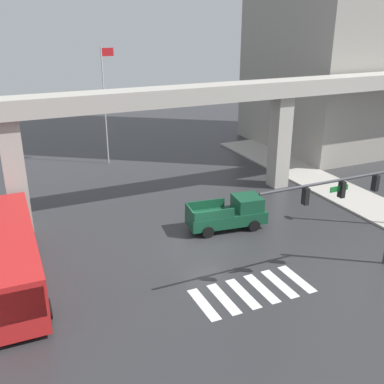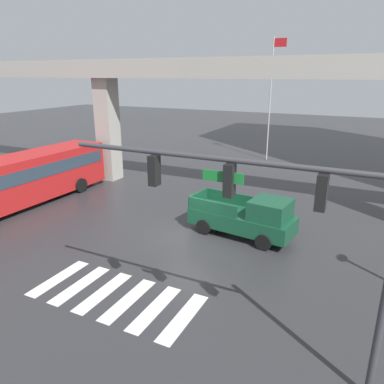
% 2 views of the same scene
% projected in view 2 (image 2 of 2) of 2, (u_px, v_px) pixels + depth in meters
% --- Properties ---
extents(ground_plane, '(120.00, 120.00, 0.00)m').
position_uv_depth(ground_plane, '(186.00, 237.00, 17.88)').
color(ground_plane, '#2D2D30').
extents(crosswalk_stripes, '(6.05, 2.80, 0.01)m').
position_uv_depth(crosswalk_stripes, '(116.00, 296.00, 13.15)').
color(crosswalk_stripes, silver).
rests_on(crosswalk_stripes, ground).
extents(elevated_overpass, '(55.37, 2.08, 8.53)m').
position_uv_depth(elevated_overpass, '(239.00, 79.00, 21.47)').
color(elevated_overpass, '#ADA89E').
rests_on(elevated_overpass, ground).
extents(pickup_truck, '(5.30, 2.56, 2.08)m').
position_uv_depth(pickup_truck, '(247.00, 217.00, 17.71)').
color(pickup_truck, '#14472D').
rests_on(pickup_truck, ground).
extents(city_bus, '(2.94, 10.84, 2.99)m').
position_uv_depth(city_bus, '(28.00, 176.00, 22.18)').
color(city_bus, red).
rests_on(city_bus, ground).
extents(traffic_signal_mast, '(8.69, 0.32, 6.20)m').
position_uv_depth(traffic_signal_mast, '(274.00, 207.00, 8.80)').
color(traffic_signal_mast, '#38383D').
rests_on(traffic_signal_mast, ground).
extents(flagpole, '(1.16, 0.12, 10.59)m').
position_uv_depth(flagpole, '(272.00, 91.00, 32.19)').
color(flagpole, silver).
rests_on(flagpole, ground).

